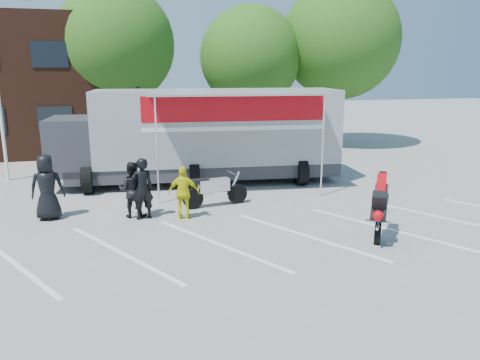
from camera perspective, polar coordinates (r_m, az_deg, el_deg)
name	(u,v)px	position (r m, az deg, el deg)	size (l,w,h in m)	color
ground	(219,260)	(11.10, -2.54, -9.73)	(100.00, 100.00, 0.00)	gray
parking_bay_lines	(211,245)	(12.00, -3.55, -7.87)	(18.00, 5.00, 0.01)	white
flagpole	(0,50)	(20.42, -27.18, 13.95)	(1.61, 0.12, 8.00)	white
tree_left	(115,45)	(26.01, -14.95, 15.66)	(6.12, 6.12, 8.64)	#382314
tree_mid	(250,57)	(25.98, 1.28, 14.72)	(5.44, 5.44, 7.68)	#382314
tree_right	(341,40)	(27.36, 12.15, 16.33)	(6.46, 6.46, 9.12)	#382314
transporter_truck	(206,182)	(18.52, -4.22, -0.22)	(11.26, 5.42, 3.58)	gray
parked_motorcycle	(216,206)	(15.27, -2.98, -3.18)	(0.75, 2.24, 1.17)	silver
stunt_bike_rider	(378,235)	(13.19, 16.52, -6.45)	(0.78, 1.65, 1.94)	black
spectator_leather_a	(47,187)	(14.82, -22.47, -0.81)	(0.95, 0.62, 1.95)	black
spectator_leather_b	(142,189)	(14.05, -11.85, -1.04)	(0.67, 0.44, 1.84)	black
spectator_leather_c	(132,190)	(14.30, -13.01, -1.16)	(0.82, 0.64, 1.69)	black
spectator_hivis	(184,193)	(13.88, -6.87, -1.55)	(0.93, 0.39, 1.59)	yellow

